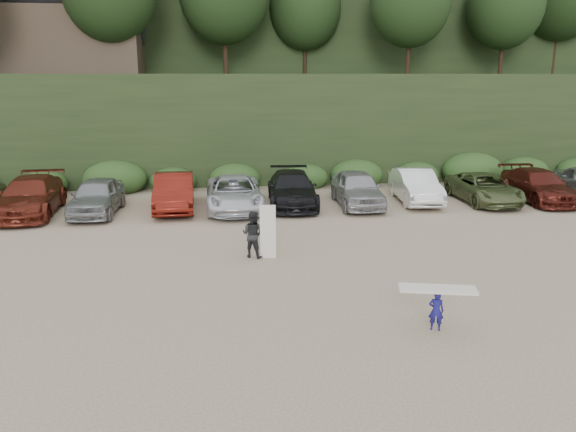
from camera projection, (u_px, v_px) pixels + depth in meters
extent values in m
plane|color=tan|center=(338.00, 282.00, 16.47)|extent=(120.00, 120.00, 0.00)
cube|color=black|center=(268.00, 121.00, 36.91)|extent=(80.00, 14.00, 6.00)
cube|color=black|center=(250.00, 53.00, 53.02)|extent=(90.00, 30.00, 16.00)
cube|color=#2B491E|center=(271.00, 177.00, 30.21)|extent=(46.20, 2.00, 1.20)
cube|color=brown|center=(79.00, 42.00, 36.14)|extent=(8.00, 6.00, 4.00)
imported|color=maroon|center=(31.00, 196.00, 24.37)|extent=(2.57, 5.69, 1.62)
imported|color=gray|center=(97.00, 196.00, 24.49)|extent=(2.02, 4.67, 1.57)
imported|color=maroon|center=(174.00, 192.00, 25.28)|extent=(1.87, 4.96, 1.61)
imported|color=silver|center=(234.00, 193.00, 25.29)|extent=(2.50, 5.37, 1.49)
imported|color=black|center=(292.00, 189.00, 26.09)|extent=(2.50, 5.47, 1.55)
imported|color=#9D9DA1|center=(357.00, 188.00, 26.03)|extent=(2.07, 4.85, 1.63)
imported|color=white|center=(415.00, 186.00, 26.80)|extent=(2.05, 4.86, 1.56)
imported|color=#536038|center=(484.00, 188.00, 26.74)|extent=(2.31, 4.93, 1.37)
imported|color=#4C1711|center=(538.00, 186.00, 27.05)|extent=(2.28, 5.23, 1.50)
imported|color=navy|center=(436.00, 311.00, 13.27)|extent=(0.42, 0.35, 0.98)
cube|color=silver|center=(438.00, 289.00, 13.14)|extent=(1.86, 0.91, 0.07)
imported|color=black|center=(253.00, 234.00, 18.61)|extent=(0.96, 0.89, 1.57)
cube|color=silver|center=(268.00, 232.00, 18.37)|extent=(0.55, 0.35, 1.85)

